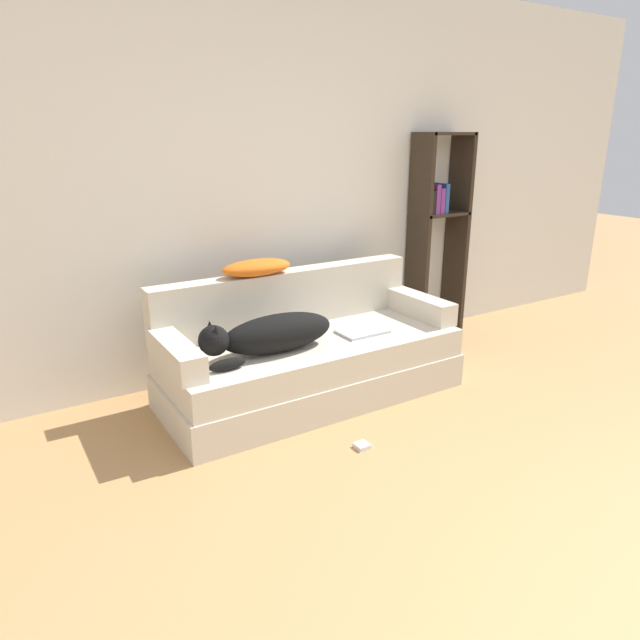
# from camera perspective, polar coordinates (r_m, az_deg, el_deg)

# --- Properties ---
(ground_plane) EXTENTS (20.00, 20.00, 0.00)m
(ground_plane) POSITION_cam_1_polar(r_m,az_deg,el_deg) (2.54, 29.26, -25.26)
(ground_plane) COLOR tan
(wall_back) EXTENTS (7.89, 0.06, 2.70)m
(wall_back) POSITION_cam_1_polar(r_m,az_deg,el_deg) (4.07, -6.01, 13.74)
(wall_back) COLOR silver
(wall_back) RESTS_ON ground_plane
(couch) EXTENTS (1.93, 0.81, 0.41)m
(couch) POSITION_cam_1_polar(r_m,az_deg,el_deg) (3.73, -0.78, -4.82)
(couch) COLOR beige
(couch) RESTS_ON ground_plane
(couch_backrest) EXTENTS (1.89, 0.15, 0.38)m
(couch_backrest) POSITION_cam_1_polar(r_m,az_deg,el_deg) (3.87, -3.36, 2.22)
(couch_backrest) COLOR beige
(couch_backrest) RESTS_ON couch
(couch_arm_left) EXTENTS (0.15, 0.62, 0.15)m
(couch_arm_left) POSITION_cam_1_polar(r_m,az_deg,el_deg) (3.28, -14.21, -3.36)
(couch_arm_left) COLOR beige
(couch_arm_left) RESTS_ON couch
(couch_arm_right) EXTENTS (0.15, 0.62, 0.15)m
(couch_arm_right) POSITION_cam_1_polar(r_m,az_deg,el_deg) (4.14, 9.88, 1.41)
(couch_arm_right) COLOR beige
(couch_arm_right) RESTS_ON couch
(dog) EXTENTS (0.85, 0.27, 0.25)m
(dog) POSITION_cam_1_polar(r_m,az_deg,el_deg) (3.39, -5.05, -1.44)
(dog) COLOR black
(dog) RESTS_ON couch
(laptop) EXTENTS (0.31, 0.21, 0.02)m
(laptop) POSITION_cam_1_polar(r_m,az_deg,el_deg) (3.76, 4.24, -1.15)
(laptop) COLOR #B7B7BC
(laptop) RESTS_ON couch
(throw_pillow) EXTENTS (0.47, 0.21, 0.10)m
(throw_pillow) POSITION_cam_1_polar(r_m,az_deg,el_deg) (3.70, -6.33, 5.24)
(throw_pillow) COLOR orange
(throw_pillow) RESTS_ON couch_backrest
(bookshelf) EXTENTS (0.47, 0.26, 1.67)m
(bookshelf) POSITION_cam_1_polar(r_m,az_deg,el_deg) (4.83, 11.71, 9.35)
(bookshelf) COLOR #2D2319
(bookshelf) RESTS_ON ground_plane
(power_adapter) EXTENTS (0.08, 0.08, 0.02)m
(power_adapter) POSITION_cam_1_polar(r_m,az_deg,el_deg) (3.23, 4.22, -12.43)
(power_adapter) COLOR silver
(power_adapter) RESTS_ON ground_plane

